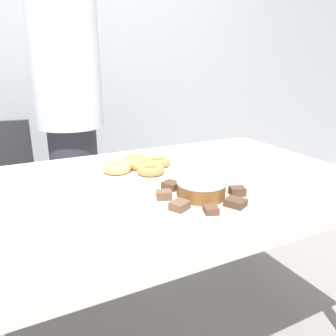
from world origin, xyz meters
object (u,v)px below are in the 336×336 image
at_px(plate_cake, 201,198).
at_px(napkin, 283,165).
at_px(frosted_cake, 201,188).
at_px(person_standing, 70,117).
at_px(plate_donuts, 142,169).
at_px(office_chair_left, 1,205).

xyz_separation_m(plate_cake, napkin, (0.52, 0.15, -0.00)).
height_order(plate_cake, frosted_cake, frosted_cake).
distance_m(frosted_cake, napkin, 0.54).
height_order(person_standing, plate_donuts, person_standing).
distance_m(office_chair_left, plate_cake, 1.37).
height_order(person_standing, frosted_cake, person_standing).
xyz_separation_m(plate_cake, plate_donuts, (-0.06, 0.37, -0.00)).
xyz_separation_m(person_standing, plate_donuts, (0.16, -0.61, -0.14)).
height_order(frosted_cake, napkin, frosted_cake).
bearing_deg(office_chair_left, person_standing, -16.42).
bearing_deg(plate_cake, plate_donuts, 98.45).
bearing_deg(frosted_cake, napkin, 16.60).
height_order(office_chair_left, plate_cake, office_chair_left).
distance_m(person_standing, plate_donuts, 0.65).
distance_m(office_chair_left, plate_donuts, 1.04).
height_order(person_standing, office_chair_left, person_standing).
xyz_separation_m(plate_cake, frosted_cake, (0.00, 0.00, 0.04)).
bearing_deg(plate_cake, frosted_cake, 0.00).
distance_m(plate_cake, plate_donuts, 0.37).
relative_size(person_standing, plate_donuts, 4.80).
distance_m(plate_donuts, frosted_cake, 0.38).
height_order(plate_cake, plate_donuts, same).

